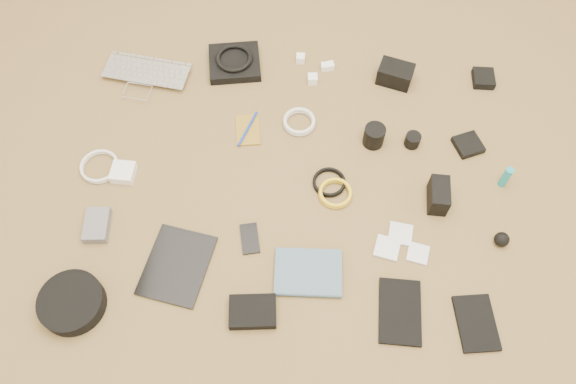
# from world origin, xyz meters

# --- Properties ---
(laptop) EXTENTS (0.33, 0.26, 0.02)m
(laptop) POSITION_xyz_m (-0.53, 0.39, 0.01)
(laptop) COLOR silver
(laptop) RESTS_ON ground
(headphone_pouch) EXTENTS (0.21, 0.20, 0.03)m
(headphone_pouch) POSITION_xyz_m (-0.22, 0.49, 0.02)
(headphone_pouch) COLOR black
(headphone_pouch) RESTS_ON ground
(headphones) EXTENTS (0.14, 0.14, 0.02)m
(headphones) POSITION_xyz_m (-0.22, 0.49, 0.04)
(headphones) COLOR black
(headphones) RESTS_ON headphone_pouch
(charger_a) EXTENTS (0.03, 0.03, 0.03)m
(charger_a) POSITION_xyz_m (0.02, 0.53, 0.01)
(charger_a) COLOR white
(charger_a) RESTS_ON ground
(charger_b) EXTENTS (0.04, 0.04, 0.03)m
(charger_b) POSITION_xyz_m (0.13, 0.50, 0.01)
(charger_b) COLOR white
(charger_b) RESTS_ON ground
(charger_c) EXTENTS (0.03, 0.03, 0.03)m
(charger_c) POSITION_xyz_m (0.11, 0.50, 0.01)
(charger_c) COLOR white
(charger_c) RESTS_ON ground
(charger_d) EXTENTS (0.04, 0.04, 0.03)m
(charger_d) POSITION_xyz_m (0.07, 0.43, 0.02)
(charger_d) COLOR white
(charger_d) RESTS_ON ground
(dslr_camera) EXTENTS (0.14, 0.11, 0.07)m
(dslr_camera) POSITION_xyz_m (0.36, 0.46, 0.03)
(dslr_camera) COLOR black
(dslr_camera) RESTS_ON ground
(lens_pouch) EXTENTS (0.07, 0.08, 0.03)m
(lens_pouch) POSITION_xyz_m (0.68, 0.48, 0.01)
(lens_pouch) COLOR black
(lens_pouch) RESTS_ON ground
(notebook_olive) EXTENTS (0.10, 0.13, 0.01)m
(notebook_olive) POSITION_xyz_m (-0.14, 0.20, 0.00)
(notebook_olive) COLOR olive
(notebook_olive) RESTS_ON ground
(pen_blue) EXTENTS (0.06, 0.14, 0.01)m
(pen_blue) POSITION_xyz_m (-0.14, 0.20, 0.01)
(pen_blue) COLOR #1535B1
(pen_blue) RESTS_ON notebook_olive
(cable_white_a) EXTENTS (0.14, 0.14, 0.01)m
(cable_white_a) POSITION_xyz_m (0.03, 0.24, 0.01)
(cable_white_a) COLOR white
(cable_white_a) RESTS_ON ground
(lens_a) EXTENTS (0.08, 0.08, 0.08)m
(lens_a) POSITION_xyz_m (0.29, 0.18, 0.04)
(lens_a) COLOR black
(lens_a) RESTS_ON ground
(lens_b) EXTENTS (0.06, 0.06, 0.05)m
(lens_b) POSITION_xyz_m (0.42, 0.18, 0.02)
(lens_b) COLOR black
(lens_b) RESTS_ON ground
(card_reader) EXTENTS (0.11, 0.11, 0.02)m
(card_reader) POSITION_xyz_m (0.60, 0.19, 0.01)
(card_reader) COLOR black
(card_reader) RESTS_ON ground
(power_brick) EXTENTS (0.08, 0.08, 0.03)m
(power_brick) POSITION_xyz_m (-0.52, 0.00, 0.02)
(power_brick) COLOR white
(power_brick) RESTS_ON ground
(cable_white_b) EXTENTS (0.16, 0.16, 0.01)m
(cable_white_b) POSITION_xyz_m (-0.61, 0.02, 0.01)
(cable_white_b) COLOR white
(cable_white_b) RESTS_ON ground
(cable_black) EXTENTS (0.12, 0.12, 0.01)m
(cable_black) POSITION_xyz_m (0.14, 0.01, 0.00)
(cable_black) COLOR black
(cable_black) RESTS_ON ground
(cable_yellow) EXTENTS (0.14, 0.14, 0.01)m
(cable_yellow) POSITION_xyz_m (0.16, -0.03, 0.01)
(cable_yellow) COLOR yellow
(cable_yellow) RESTS_ON ground
(flash) EXTENTS (0.06, 0.11, 0.08)m
(flash) POSITION_xyz_m (0.48, -0.03, 0.04)
(flash) COLOR black
(flash) RESTS_ON ground
(lens_cleaner) EXTENTS (0.03, 0.03, 0.09)m
(lens_cleaner) POSITION_xyz_m (0.70, 0.05, 0.04)
(lens_cleaner) COLOR teal
(lens_cleaner) RESTS_ON ground
(battery_charger) EXTENTS (0.08, 0.12, 0.03)m
(battery_charger) POSITION_xyz_m (-0.56, -0.19, 0.02)
(battery_charger) COLOR slate
(battery_charger) RESTS_ON ground
(tablet) EXTENTS (0.22, 0.26, 0.01)m
(tablet) POSITION_xyz_m (-0.30, -0.30, 0.01)
(tablet) COLOR black
(tablet) RESTS_ON ground
(phone) EXTENTS (0.07, 0.11, 0.01)m
(phone) POSITION_xyz_m (-0.09, -0.20, 0.00)
(phone) COLOR black
(phone) RESTS_ON ground
(filter_case_left) EXTENTS (0.09, 0.09, 0.01)m
(filter_case_left) POSITION_xyz_m (0.33, -0.20, 0.01)
(filter_case_left) COLOR silver
(filter_case_left) RESTS_ON ground
(filter_case_mid) EXTENTS (0.08, 0.08, 0.01)m
(filter_case_mid) POSITION_xyz_m (0.37, -0.16, 0.00)
(filter_case_mid) COLOR silver
(filter_case_mid) RESTS_ON ground
(filter_case_right) EXTENTS (0.07, 0.07, 0.01)m
(filter_case_right) POSITION_xyz_m (0.42, -0.22, 0.00)
(filter_case_right) COLOR silver
(filter_case_right) RESTS_ON ground
(air_blower) EXTENTS (0.05, 0.05, 0.05)m
(air_blower) POSITION_xyz_m (0.67, -0.16, 0.02)
(air_blower) COLOR black
(air_blower) RESTS_ON ground
(headphone_case) EXTENTS (0.23, 0.23, 0.05)m
(headphone_case) POSITION_xyz_m (-0.57, -0.44, 0.03)
(headphone_case) COLOR black
(headphone_case) RESTS_ON ground
(drive_case) EXTENTS (0.14, 0.11, 0.03)m
(drive_case) POSITION_xyz_m (-0.06, -0.43, 0.02)
(drive_case) COLOR black
(drive_case) RESTS_ON ground
(paperback) EXTENTS (0.20, 0.15, 0.02)m
(paperback) POSITION_xyz_m (0.09, -0.37, 0.01)
(paperback) COLOR #48647A
(paperback) RESTS_ON ground
(notebook_black_a) EXTENTS (0.12, 0.19, 0.01)m
(notebook_black_a) POSITION_xyz_m (0.36, -0.40, 0.01)
(notebook_black_a) COLOR black
(notebook_black_a) RESTS_ON ground
(notebook_black_b) EXTENTS (0.13, 0.17, 0.01)m
(notebook_black_b) POSITION_xyz_m (0.57, -0.42, 0.01)
(notebook_black_b) COLOR black
(notebook_black_b) RESTS_ON ground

